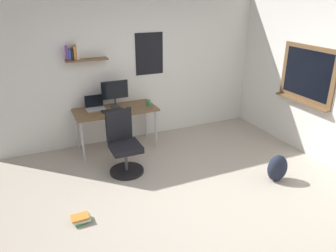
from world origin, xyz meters
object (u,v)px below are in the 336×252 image
office_chair (124,147)px  monitor_primary (115,92)px  keyboard (113,110)px  computer_mouse (129,108)px  desk (116,113)px  backpack (277,168)px  book_stack_on_floor (81,219)px  laptop (95,106)px  coffee_mug (149,103)px

office_chair → monitor_primary: (0.16, 0.94, 0.59)m
monitor_primary → keyboard: 0.33m
computer_mouse → office_chair: bearing=-113.7°
desk → keyboard: bearing=-131.0°
computer_mouse → backpack: (1.62, -1.94, -0.54)m
computer_mouse → book_stack_on_floor: (-1.18, -1.73, -0.70)m
desk → backpack: (1.83, -2.02, -0.45)m
laptop → keyboard: 0.34m
laptop → coffee_mug: 0.93m
laptop → monitor_primary: bearing=-7.9°
office_chair → computer_mouse: (0.33, 0.76, 0.33)m
book_stack_on_floor → monitor_primary: bearing=62.3°
keyboard → backpack: bearing=-45.6°
coffee_mug → backpack: (1.23, -1.99, -0.57)m
office_chair → laptop: size_ratio=3.06×
desk → office_chair: size_ratio=1.46×
desk → monitor_primary: bearing=71.4°
desk → book_stack_on_floor: 2.14m
coffee_mug → monitor_primary: bearing=166.6°
keyboard → laptop: bearing=136.5°
keyboard → book_stack_on_floor: (-0.90, -1.73, -0.69)m
computer_mouse → book_stack_on_floor: bearing=-124.4°
laptop → coffee_mug: bearing=-11.3°
backpack → computer_mouse: bearing=129.9°
monitor_primary → book_stack_on_floor: (-1.00, -1.91, -0.95)m
desk → monitor_primary: size_ratio=3.00×
computer_mouse → monitor_primary: bearing=133.8°
desk → laptop: size_ratio=4.49×
office_chair → coffee_mug: bearing=48.3°
monitor_primary → coffee_mug: 0.62m
laptop → monitor_primary: 0.41m
desk → keyboard: keyboard is taller
desk → monitor_primary: monitor_primary is taller
book_stack_on_floor → coffee_mug: bearing=48.6°
backpack → book_stack_on_floor: 2.81m
backpack → book_stack_on_floor: size_ratio=1.64×
office_chair → backpack: bearing=-31.2°
keyboard → monitor_primary: bearing=60.3°
office_chair → book_stack_on_floor: office_chair is taller
computer_mouse → coffee_mug: 0.39m
office_chair → computer_mouse: 0.89m
laptop → desk: bearing=-25.8°
monitor_primary → backpack: 2.89m
coffee_mug → book_stack_on_floor: 2.48m
keyboard → desk: bearing=49.0°
monitor_primary → computer_mouse: size_ratio=4.46×
office_chair → keyboard: 0.82m
backpack → book_stack_on_floor: (-2.80, 0.21, -0.16)m
desk → computer_mouse: (0.21, -0.08, 0.09)m
desk → monitor_primary: 0.36m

